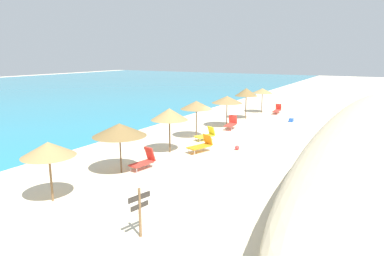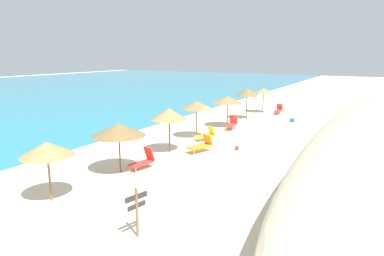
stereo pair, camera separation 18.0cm
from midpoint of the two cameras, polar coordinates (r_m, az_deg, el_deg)
ground_plane at (r=23.95m, az=6.36°, el=-1.81°), size 160.00×160.00×0.00m
dune_ridge at (r=24.05m, az=28.22°, el=0.00°), size 37.32×6.47×2.58m
beach_umbrella_0 at (r=14.44m, az=-22.79°, el=-3.24°), size 2.09×2.09×2.45m
beach_umbrella_1 at (r=16.94m, az=-11.87°, el=-0.26°), size 2.64×2.64×2.50m
beach_umbrella_2 at (r=20.10m, az=-3.59°, el=2.32°), size 2.20×2.20×2.69m
beach_umbrella_3 at (r=23.58m, az=0.99°, el=3.87°), size 2.20×2.20×2.64m
beach_umbrella_4 at (r=27.43m, az=6.17°, el=4.75°), size 2.45×2.45×2.53m
beach_umbrella_5 at (r=31.19m, az=9.39°, el=5.94°), size 2.01×2.01×2.82m
beach_umbrella_6 at (r=34.93m, az=12.03°, el=6.10°), size 2.03×2.03×2.47m
lounge_chair_0 at (r=35.05m, az=14.40°, el=2.95°), size 1.72×0.69×0.91m
lounge_chair_1 at (r=17.78m, az=-7.81°, el=-5.36°), size 1.47×0.80×1.07m
lounge_chair_2 at (r=26.99m, az=6.86°, el=0.77°), size 1.52×0.82×1.05m
lounge_chair_3 at (r=20.55m, az=1.82°, el=-2.82°), size 1.73×1.16×1.02m
lounge_chair_4 at (r=23.41m, az=2.65°, el=-1.12°), size 1.53×1.21×0.91m
wooden_signpost at (r=11.24m, az=-8.77°, el=-13.04°), size 0.82×0.24×1.66m
beach_ball at (r=21.20m, az=7.76°, el=-3.31°), size 0.29×0.29×0.29m
cooler_box at (r=30.96m, az=16.57°, el=1.24°), size 0.42×0.35×0.31m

